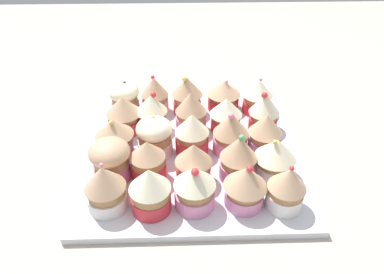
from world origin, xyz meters
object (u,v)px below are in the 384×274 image
at_px(cupcake_7, 193,162).
at_px(cupcake_21, 155,94).
at_px(cupcake_0, 105,187).
at_px(cupcake_24, 258,96).
at_px(cupcake_8, 238,157).
at_px(cupcake_20, 125,98).
at_px(cupcake_16, 152,112).
at_px(cupcake_3, 245,185).
at_px(cupcake_13, 231,133).
at_px(cupcake_18, 226,114).
at_px(cupcake_4, 286,188).
at_px(cupcake_6, 148,160).
at_px(cupcake_5, 111,159).
at_px(baking_tray, 192,153).
at_px(cupcake_9, 275,157).
at_px(cupcake_15, 124,113).
at_px(cupcake_22, 187,94).
at_px(cupcake_17, 194,111).
at_px(cupcake_23, 224,95).
at_px(cupcake_12, 194,132).
at_px(cupcake_1, 150,190).
at_px(cupcake_2, 196,187).
at_px(cupcake_11, 155,135).
at_px(cupcake_19, 264,111).
at_px(cupcake_14, 265,131).

relative_size(cupcake_7, cupcake_21, 0.91).
bearing_deg(cupcake_7, cupcake_0, -157.68).
bearing_deg(cupcake_24, cupcake_8, -108.62).
relative_size(cupcake_20, cupcake_21, 0.87).
bearing_deg(cupcake_16, cupcake_3, -53.49).
distance_m(cupcake_13, cupcake_18, 0.06).
relative_size(cupcake_4, cupcake_21, 0.94).
relative_size(cupcake_6, cupcake_7, 1.00).
xyz_separation_m(cupcake_4, cupcake_13, (-0.06, 0.13, 0.00)).
relative_size(cupcake_3, cupcake_5, 1.04).
distance_m(baking_tray, cupcake_9, 0.15).
height_order(cupcake_9, cupcake_20, cupcake_9).
relative_size(cupcake_15, cupcake_21, 0.91).
height_order(cupcake_18, cupcake_21, cupcake_21).
bearing_deg(cupcake_22, cupcake_17, -79.87).
bearing_deg(cupcake_13, cupcake_23, 89.01).
bearing_deg(cupcake_3, cupcake_18, 92.42).
height_order(cupcake_7, cupcake_12, cupcake_12).
distance_m(cupcake_0, cupcake_22, 0.27).
height_order(cupcake_1, cupcake_18, cupcake_1).
bearing_deg(cupcake_21, cupcake_9, -44.77).
distance_m(cupcake_3, cupcake_4, 0.06).
distance_m(baking_tray, cupcake_24, 0.19).
distance_m(cupcake_5, cupcake_8, 0.20).
bearing_deg(cupcake_2, cupcake_24, 62.16).
height_order(cupcake_1, cupcake_9, cupcake_1).
xyz_separation_m(cupcake_8, cupcake_16, (-0.14, 0.14, -0.00)).
bearing_deg(baking_tray, cupcake_13, -2.42).
distance_m(cupcake_7, cupcake_8, 0.07).
distance_m(cupcake_3, cupcake_9, 0.08).
relative_size(cupcake_0, cupcake_4, 1.05).
bearing_deg(cupcake_17, cupcake_12, -90.99).
xyz_separation_m(cupcake_5, cupcake_11, (0.06, 0.06, -0.00)).
bearing_deg(cupcake_11, cupcake_17, 42.76).
xyz_separation_m(cupcake_15, cupcake_16, (0.05, 0.00, 0.00)).
bearing_deg(cupcake_22, cupcake_19, -23.63).
bearing_deg(cupcake_8, cupcake_18, 92.51).
distance_m(cupcake_1, cupcake_24, 0.32).
height_order(cupcake_9, cupcake_21, cupcake_21).
relative_size(cupcake_0, cupcake_13, 0.96).
height_order(cupcake_12, cupcake_19, cupcake_19).
xyz_separation_m(cupcake_11, cupcake_13, (0.13, -0.01, 0.01)).
distance_m(cupcake_12, cupcake_21, 0.15).
height_order(cupcake_18, cupcake_19, cupcake_19).
bearing_deg(cupcake_22, cupcake_20, 179.32).
xyz_separation_m(cupcake_14, cupcake_23, (-0.06, 0.13, -0.01)).
relative_size(cupcake_11, cupcake_14, 0.96).
xyz_separation_m(cupcake_0, cupcake_6, (0.05, 0.06, -0.00)).
distance_m(cupcake_4, cupcake_8, 0.09).
bearing_deg(cupcake_14, cupcake_21, 146.63).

